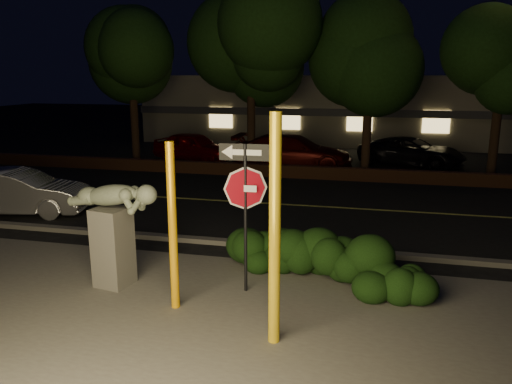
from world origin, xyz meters
The scene contains 23 objects.
ground centered at (0.00, 10.00, 0.00)m, with size 90.00×90.00×0.00m, color black.
patio centered at (0.00, -1.00, 0.01)m, with size 14.00×6.00×0.02m, color #4C4944.
road centered at (0.00, 7.00, 0.01)m, with size 80.00×8.00×0.01m, color black.
lane_marking centered at (0.00, 7.00, 0.02)m, with size 80.00×0.12×0.01m, color #B6B749.
curb centered at (0.00, 2.90, 0.06)m, with size 80.00×0.25×0.12m, color #4C4944.
brick_wall centered at (0.00, 11.30, 0.25)m, with size 40.00×0.35×0.50m, color #4D2A19.
parking_lot centered at (0.00, 17.00, 0.01)m, with size 40.00×12.00×0.01m, color black.
building centered at (0.00, 24.99, 2.00)m, with size 22.00×10.20×4.00m.
tree_far_a centered at (-8.00, 13.00, 5.34)m, with size 4.60×4.60×7.43m.
tree_far_b centered at (-2.50, 13.20, 6.05)m, with size 5.20×5.20×8.41m.
tree_far_c centered at (2.50, 12.80, 5.66)m, with size 4.80×4.80×7.84m.
tree_far_d centered at (7.50, 13.30, 5.42)m, with size 4.40×4.40×7.42m.
yellow_pole_left centered at (-0.52, -0.57, 1.50)m, with size 0.15×0.15×3.00m, color #FFAC0C.
yellow_pole_right centered at (1.42, -1.32, 1.79)m, with size 0.18×0.18×3.57m, color yellow.
signpost centered at (0.53, 0.38, 2.03)m, with size 0.97×0.10×2.86m.
sculpture centered at (-2.02, 0.07, 1.30)m, with size 1.98×0.85×2.12m.
hedge_center centered at (0.89, 1.58, 0.53)m, with size 2.05×0.96×1.07m, color black.
hedge_right centered at (2.29, 1.29, 0.61)m, with size 1.87×1.00×1.23m, color black.
hedge_far_right centered at (3.30, 0.75, 0.45)m, with size 1.29×0.80×0.89m, color black.
silver_sedan centered at (-7.39, 4.12, 0.67)m, with size 1.42×4.06×1.34m, color #B4B3B9.
parked_car_red centered at (-5.58, 14.22, 0.69)m, with size 1.62×4.04×1.38m, color #710202.
parked_car_darkred centered at (-0.64, 13.30, 0.75)m, with size 2.11×5.19×1.51m, color #440806.
parked_car_dark centered at (4.49, 15.14, 0.65)m, with size 2.15×4.66×1.30m, color black.
Camera 1 is at (2.76, -8.24, 4.08)m, focal length 35.00 mm.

